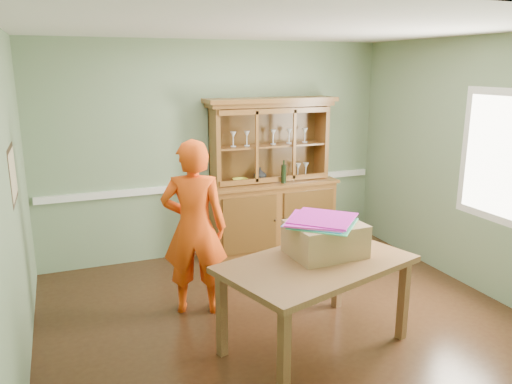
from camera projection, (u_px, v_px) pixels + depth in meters
name	position (u px, v px, depth m)	size (l,w,h in m)	color
floor	(282.00, 317.00, 4.87)	(4.50, 4.50, 0.00)	#402614
ceiling	(286.00, 28.00, 4.21)	(4.50, 4.50, 0.00)	white
wall_back	(218.00, 150.00, 6.34)	(4.50, 4.50, 0.00)	gray
wall_left	(11.00, 208.00, 3.73)	(4.00, 4.00, 0.00)	gray
wall_right	(474.00, 165.00, 5.35)	(4.00, 4.00, 0.00)	gray
wall_front	(436.00, 260.00, 2.74)	(4.50, 4.50, 0.00)	gray
chair_rail	(219.00, 185.00, 6.43)	(4.41, 0.05, 0.08)	white
framed_map	(13.00, 174.00, 3.96)	(0.03, 0.60, 0.46)	#302013
window_panel	(497.00, 156.00, 5.03)	(0.03, 0.96, 1.36)	white
china_hutch	(271.00, 198.00, 6.53)	(1.70, 0.56, 2.00)	brown
dining_table	(316.00, 272.00, 4.21)	(1.79, 1.37, 0.79)	brown
cardboard_box	(325.00, 239.00, 4.31)	(0.61, 0.49, 0.29)	#9E7A51
kite_stack	(321.00, 221.00, 4.26)	(0.72, 0.72, 0.04)	#3BCA84
person	(194.00, 228.00, 4.82)	(0.63, 0.42, 1.73)	#F84B0F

